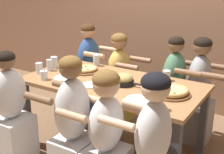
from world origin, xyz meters
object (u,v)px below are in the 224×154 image
drinking_glass_c (54,63)px  diner_far_midright (173,92)px  skillet_bowl (124,80)px  cocktail_glass_blue (44,76)px  empty_plate_a (138,99)px  diner_near_left (12,113)px  diner_far_midleft (119,81)px  diner_far_left (89,73)px  pizza_board_main (85,69)px  pizza_board_second (171,91)px  diner_near_center (73,130)px  diner_near_midright (106,142)px  drinking_glass_d (96,61)px  diner_far_right (198,95)px  drinking_glass_b (50,66)px  drinking_glass_g (159,103)px  empty_plate_c (91,85)px  drinking_glass_a (154,79)px  drinking_glass_f (39,68)px  empty_plate_b (64,78)px  drinking_glass_e (166,76)px

drinking_glass_c → diner_far_midright: size_ratio=0.11×
skillet_bowl → cocktail_glass_blue: cocktail_glass_blue is taller
empty_plate_a → diner_near_left: diner_near_left is taller
diner_far_midleft → diner_far_left: 0.46m
pizza_board_main → pizza_board_second: 1.06m
diner_near_center → pizza_board_main: bearing=29.8°
diner_near_midright → diner_far_midleft: bearing=26.5°
empty_plate_a → drinking_glass_d: drinking_glass_d is taller
diner_far_right → diner_near_midright: bearing=-14.0°
drinking_glass_d → pizza_board_second: bearing=-19.5°
diner_near_midright → cocktail_glass_blue: bearing=69.9°
cocktail_glass_blue → drinking_glass_b: drinking_glass_b is taller
empty_plate_a → drinking_glass_g: 0.25m
diner_far_midleft → diner_far_left: bearing=-90.0°
empty_plate_c → drinking_glass_d: drinking_glass_d is taller
pizza_board_main → diner_far_midleft: 0.62m
drinking_glass_a → diner_far_left: 1.29m
drinking_glass_b → diner_near_center: bearing=-37.4°
pizza_board_second → drinking_glass_b: bearing=-178.2°
diner_near_center → drinking_glass_g: bearing=-64.3°
pizza_board_main → drinking_glass_f: bearing=-139.0°
pizza_board_second → empty_plate_a: pizza_board_second is taller
cocktail_glass_blue → diner_near_center: diner_near_center is taller
pizza_board_second → diner_far_left: size_ratio=0.30×
drinking_glass_c → drinking_glass_d: (0.36, 0.32, 0.00)m
drinking_glass_f → pizza_board_second: bearing=7.4°
empty_plate_b → diner_near_center: diner_near_center is taller
pizza_board_main → drinking_glass_e: 0.90m
empty_plate_b → diner_near_midright: diner_near_midright is taller
diner_near_left → diner_far_midleft: bearing=-17.8°
drinking_glass_d → drinking_glass_f: bearing=-122.3°
diner_far_right → empty_plate_c: bearing=-43.1°
drinking_glass_b → empty_plate_b: bearing=-21.2°
drinking_glass_a → diner_near_left: size_ratio=0.10×
pizza_board_main → diner_near_center: bearing=-60.2°
empty_plate_a → diner_near_left: bearing=-161.6°
drinking_glass_a → drinking_glass_c: 1.19m
diner_near_center → diner_near_left: diner_near_center is taller
empty_plate_b → drinking_glass_e: bearing=28.1°
empty_plate_c → drinking_glass_a: drinking_glass_a is taller
drinking_glass_c → diner_near_left: (0.06, -0.71, -0.32)m
diner_far_right → diner_near_left: (-1.43, -1.33, -0.03)m
drinking_glass_g → diner_far_midleft: diner_far_midleft is taller
pizza_board_second → empty_plate_a: size_ratio=1.62×
skillet_bowl → drinking_glass_b: bearing=-177.3°
empty_plate_b → drinking_glass_a: bearing=21.0°
empty_plate_c → diner_near_left: (-0.62, -0.47, -0.27)m
drinking_glass_g → drinking_glass_c: bearing=164.6°
diner_far_midleft → drinking_glass_e: bearing=65.3°
drinking_glass_c → diner_far_midright: (1.21, 0.62, -0.31)m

